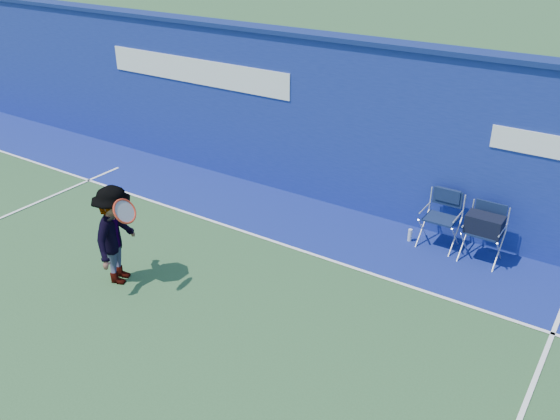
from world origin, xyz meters
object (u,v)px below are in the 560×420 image
Objects in this scene: directors_chair_left at (439,229)px; tennis_player at (116,235)px; water_bottle at (410,235)px; directors_chair_right at (482,239)px.

tennis_player is (-3.60, -3.61, 0.46)m from directors_chair_left.
directors_chair_left is 0.50m from water_bottle.
water_bottle is 0.15× the size of tennis_player.
tennis_player is at bearing -140.82° from directors_chair_right.
tennis_player is (-3.16, -3.48, 0.66)m from water_bottle.
tennis_player reaches higher than water_bottle.
directors_chair_left is at bearing 45.04° from tennis_player.
directors_chair_left is 5.12m from tennis_player.
directors_chair_right is 4.15× the size of water_bottle.
tennis_player is at bearing -132.25° from water_bottle.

